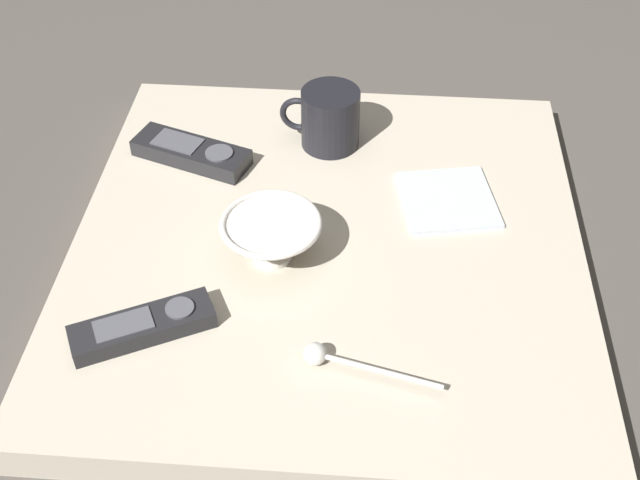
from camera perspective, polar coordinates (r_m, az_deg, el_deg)
name	(u,v)px	position (r m, az deg, el deg)	size (l,w,h in m)	color
ground_plane	(328,263)	(1.06, 0.53, -1.65)	(6.00, 6.00, 0.00)	#47423D
table	(328,251)	(1.05, 0.54, -0.75)	(0.64, 0.67, 0.05)	#B7AD99
cereal_bowl	(271,236)	(0.98, -3.44, 0.26)	(0.12, 0.12, 0.06)	beige
coffee_mug	(329,118)	(1.16, 0.64, 8.57)	(0.11, 0.08, 0.09)	black
teaspoon	(329,357)	(0.88, 0.63, -8.27)	(0.15, 0.05, 0.03)	silver
tv_remote_near	(143,326)	(0.93, -12.36, -5.95)	(0.16, 0.11, 0.02)	black
tv_remote_far	(192,152)	(1.16, -9.04, 6.12)	(0.18, 0.11, 0.03)	black
folded_napkin	(448,199)	(1.09, 9.00, 2.84)	(0.14, 0.14, 0.01)	#B2BCC6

